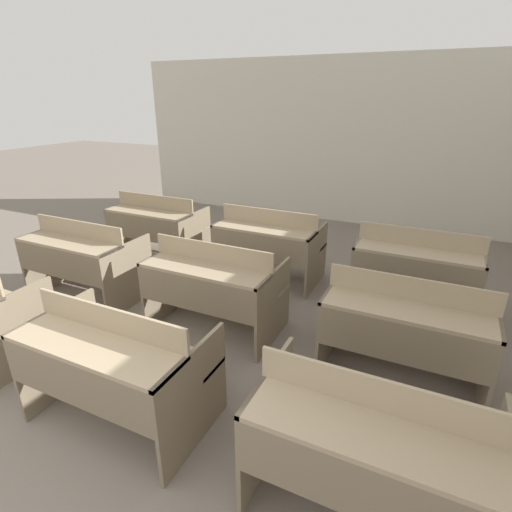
{
  "coord_description": "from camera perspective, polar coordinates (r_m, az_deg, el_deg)",
  "views": [
    {
      "loc": [
        1.99,
        -0.2,
        2.15
      ],
      "look_at": [
        0.53,
        2.88,
        0.77
      ],
      "focal_mm": 28.0,
      "sensor_mm": 36.0,
      "label": 1
    }
  ],
  "objects": [
    {
      "name": "bench_front_center",
      "position": [
        2.93,
        -19.49,
        -14.09
      ],
      "size": [
        1.22,
        0.75,
        0.9
      ],
      "color": "#7B6C55",
      "rests_on": "ground_plane"
    },
    {
      "name": "bench_front_right",
      "position": [
        2.34,
        16.09,
        -24.6
      ],
      "size": [
        1.22,
        0.75,
        0.9
      ],
      "color": "#7F7059",
      "rests_on": "ground_plane"
    },
    {
      "name": "bench_second_left",
      "position": [
        4.81,
        -23.47,
        -0.14
      ],
      "size": [
        1.22,
        0.75,
        0.9
      ],
      "color": "#7E6E57",
      "rests_on": "ground_plane"
    },
    {
      "name": "bench_second_center",
      "position": [
        3.8,
        -6.08,
        -4.1
      ],
      "size": [
        1.22,
        0.75,
        0.9
      ],
      "color": "#7C6D56",
      "rests_on": "ground_plane"
    },
    {
      "name": "bench_second_right",
      "position": [
        3.34,
        20.5,
        -9.45
      ],
      "size": [
        1.22,
        0.75,
        0.9
      ],
      "color": "#7E6F58",
      "rests_on": "ground_plane"
    },
    {
      "name": "bench_third_left",
      "position": [
        5.69,
        -14.0,
        4.33
      ],
      "size": [
        1.22,
        0.75,
        0.9
      ],
      "color": "#7A6B54",
      "rests_on": "ground_plane"
    },
    {
      "name": "bench_third_right",
      "position": [
        4.48,
        21.87,
        -1.5
      ],
      "size": [
        1.22,
        0.75,
        0.9
      ],
      "color": "#83745D",
      "rests_on": "ground_plane"
    },
    {
      "name": "wall_back",
      "position": [
        7.35,
        9.96,
        15.72
      ],
      "size": [
        7.3,
        0.06,
        2.77
      ],
      "color": "beige",
      "rests_on": "ground_plane"
    },
    {
      "name": "bench_third_center",
      "position": [
        4.85,
        1.79,
        1.9
      ],
      "size": [
        1.22,
        0.75,
        0.9
      ],
      "color": "#81715B",
      "rests_on": "ground_plane"
    }
  ]
}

